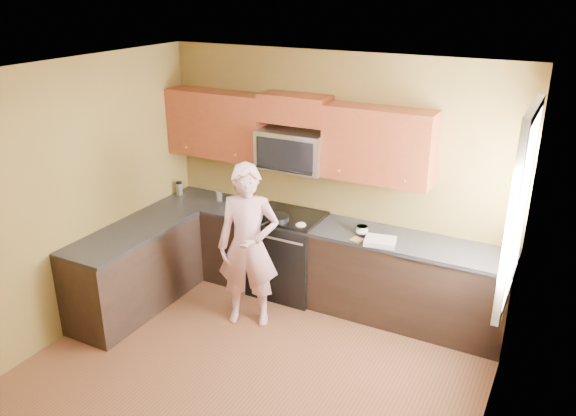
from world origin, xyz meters
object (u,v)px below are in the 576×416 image
Objects in this scene: frying_pan at (277,220)px; butter_tub at (362,232)px; microwave at (293,169)px; travel_mug at (180,195)px; stove at (288,253)px; woman at (248,246)px.

frying_pan is 0.92m from butter_tub.
microwave is 6.26× the size of butter_tub.
butter_tub is at bearing -0.46° from travel_mug.
microwave is 1.03m from butter_tub.
butter_tub is (0.87, 0.00, 0.45)m from stove.
woman reaches higher than stove.
frying_pan is (0.04, 0.54, 0.09)m from woman.
travel_mug is at bearing 131.87° from woman.
stove is at bearing 64.45° from woman.
microwave is 1.04m from woman.
frying_pan is 1.49m from travel_mug.
travel_mug is at bearing -176.00° from microwave.
stove is 0.98m from butter_tub.
woman is (-0.06, -0.86, -0.59)m from microwave.
woman reaches higher than microwave.
stove is 7.83× the size of butter_tub.
travel_mug is at bearing -177.27° from frying_pan.
microwave is at bearing 171.93° from butter_tub.
woman is 1.19m from butter_tub.
butter_tub is at bearing 23.38° from frying_pan.
woman is at bearing -82.74° from frying_pan.
woman is (-0.06, -0.73, 0.39)m from stove.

